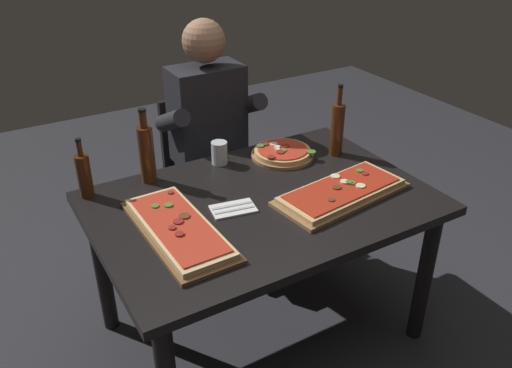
{
  "coord_description": "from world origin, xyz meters",
  "views": [
    {
      "loc": [
        -1.0,
        -1.64,
        1.89
      ],
      "look_at": [
        0.0,
        0.05,
        0.79
      ],
      "focal_mm": 37.31,
      "sensor_mm": 36.0,
      "label": 1
    }
  ],
  "objects_px": {
    "dining_table": "(262,218)",
    "oil_bottle_amber": "(147,152)",
    "wine_bottle_dark": "(84,175)",
    "vinegar_bottle_green": "(337,128)",
    "pizza_rectangular_left": "(178,228)",
    "diner_chair": "(204,166)",
    "pizza_rectangular_front": "(342,192)",
    "pizza_round_far": "(282,153)",
    "seated_diner": "(212,132)",
    "tumbler_near_camera": "(219,153)"
  },
  "relations": [
    {
      "from": "dining_table",
      "to": "pizza_rectangular_left",
      "type": "xyz_separation_m",
      "value": [
        -0.4,
        -0.05,
        0.11
      ]
    },
    {
      "from": "pizza_round_far",
      "to": "tumbler_near_camera",
      "type": "relative_size",
      "value": 2.79
    },
    {
      "from": "diner_chair",
      "to": "seated_diner",
      "type": "xyz_separation_m",
      "value": [
        -0.0,
        -0.12,
        0.26
      ]
    },
    {
      "from": "dining_table",
      "to": "oil_bottle_amber",
      "type": "bearing_deg",
      "value": 131.34
    },
    {
      "from": "pizza_rectangular_front",
      "to": "pizza_round_far",
      "type": "distance_m",
      "value": 0.45
    },
    {
      "from": "wine_bottle_dark",
      "to": "oil_bottle_amber",
      "type": "xyz_separation_m",
      "value": [
        0.28,
        -0.0,
        0.04
      ]
    },
    {
      "from": "pizza_rectangular_front",
      "to": "oil_bottle_amber",
      "type": "relative_size",
      "value": 1.81
    },
    {
      "from": "pizza_rectangular_front",
      "to": "oil_bottle_amber",
      "type": "xyz_separation_m",
      "value": [
        -0.65,
        0.54,
        0.12
      ]
    },
    {
      "from": "wine_bottle_dark",
      "to": "seated_diner",
      "type": "xyz_separation_m",
      "value": [
        0.75,
        0.33,
        -0.1
      ]
    },
    {
      "from": "pizza_rectangular_front",
      "to": "oil_bottle_amber",
      "type": "distance_m",
      "value": 0.86
    },
    {
      "from": "pizza_rectangular_front",
      "to": "vinegar_bottle_green",
      "type": "relative_size",
      "value": 1.74
    },
    {
      "from": "diner_chair",
      "to": "seated_diner",
      "type": "distance_m",
      "value": 0.28
    },
    {
      "from": "pizza_rectangular_left",
      "to": "oil_bottle_amber",
      "type": "bearing_deg",
      "value": 83.33
    },
    {
      "from": "oil_bottle_amber",
      "to": "seated_diner",
      "type": "relative_size",
      "value": 0.26
    },
    {
      "from": "vinegar_bottle_green",
      "to": "seated_diner",
      "type": "relative_size",
      "value": 0.27
    },
    {
      "from": "pizza_rectangular_front",
      "to": "diner_chair",
      "type": "distance_m",
      "value": 1.05
    },
    {
      "from": "pizza_rectangular_left",
      "to": "diner_chair",
      "type": "xyz_separation_m",
      "value": [
        0.53,
        0.91,
        -0.27
      ]
    },
    {
      "from": "dining_table",
      "to": "tumbler_near_camera",
      "type": "distance_m",
      "value": 0.42
    },
    {
      "from": "pizza_rectangular_left",
      "to": "wine_bottle_dark",
      "type": "relative_size",
      "value": 2.26
    },
    {
      "from": "diner_chair",
      "to": "seated_diner",
      "type": "bearing_deg",
      "value": -90.0
    },
    {
      "from": "pizza_rectangular_left",
      "to": "diner_chair",
      "type": "height_order",
      "value": "diner_chair"
    },
    {
      "from": "dining_table",
      "to": "oil_bottle_amber",
      "type": "height_order",
      "value": "oil_bottle_amber"
    },
    {
      "from": "vinegar_bottle_green",
      "to": "diner_chair",
      "type": "distance_m",
      "value": 0.87
    },
    {
      "from": "wine_bottle_dark",
      "to": "pizza_rectangular_front",
      "type": "bearing_deg",
      "value": -30.51
    },
    {
      "from": "pizza_rectangular_left",
      "to": "oil_bottle_amber",
      "type": "height_order",
      "value": "oil_bottle_amber"
    },
    {
      "from": "pizza_round_far",
      "to": "vinegar_bottle_green",
      "type": "height_order",
      "value": "vinegar_bottle_green"
    },
    {
      "from": "pizza_round_far",
      "to": "vinegar_bottle_green",
      "type": "xyz_separation_m",
      "value": [
        0.24,
        -0.11,
        0.12
      ]
    },
    {
      "from": "tumbler_near_camera",
      "to": "diner_chair",
      "type": "distance_m",
      "value": 0.57
    },
    {
      "from": "seated_diner",
      "to": "pizza_round_far",
      "type": "bearing_deg",
      "value": -68.8
    },
    {
      "from": "tumbler_near_camera",
      "to": "seated_diner",
      "type": "height_order",
      "value": "seated_diner"
    },
    {
      "from": "pizza_rectangular_front",
      "to": "pizza_rectangular_left",
      "type": "distance_m",
      "value": 0.71
    },
    {
      "from": "pizza_round_far",
      "to": "oil_bottle_amber",
      "type": "height_order",
      "value": "oil_bottle_amber"
    },
    {
      "from": "dining_table",
      "to": "vinegar_bottle_green",
      "type": "height_order",
      "value": "vinegar_bottle_green"
    },
    {
      "from": "oil_bottle_amber",
      "to": "diner_chair",
      "type": "height_order",
      "value": "oil_bottle_amber"
    },
    {
      "from": "pizza_rectangular_left",
      "to": "seated_diner",
      "type": "xyz_separation_m",
      "value": [
        0.53,
        0.79,
        -0.02
      ]
    },
    {
      "from": "oil_bottle_amber",
      "to": "seated_diner",
      "type": "xyz_separation_m",
      "value": [
        0.48,
        0.34,
        -0.14
      ]
    },
    {
      "from": "tumbler_near_camera",
      "to": "wine_bottle_dark",
      "type": "bearing_deg",
      "value": 178.94
    },
    {
      "from": "wine_bottle_dark",
      "to": "diner_chair",
      "type": "distance_m",
      "value": 0.95
    },
    {
      "from": "vinegar_bottle_green",
      "to": "diner_chair",
      "type": "bearing_deg",
      "value": 121.6
    },
    {
      "from": "dining_table",
      "to": "pizza_rectangular_front",
      "type": "xyz_separation_m",
      "value": [
        0.31,
        -0.15,
        0.12
      ]
    },
    {
      "from": "dining_table",
      "to": "diner_chair",
      "type": "height_order",
      "value": "diner_chair"
    },
    {
      "from": "wine_bottle_dark",
      "to": "vinegar_bottle_green",
      "type": "bearing_deg",
      "value": -10.29
    },
    {
      "from": "pizza_rectangular_left",
      "to": "diner_chair",
      "type": "distance_m",
      "value": 1.08
    },
    {
      "from": "pizza_rectangular_front",
      "to": "pizza_round_far",
      "type": "bearing_deg",
      "value": 91.19
    },
    {
      "from": "vinegar_bottle_green",
      "to": "pizza_rectangular_left",
      "type": "bearing_deg",
      "value": -165.54
    },
    {
      "from": "pizza_rectangular_left",
      "to": "seated_diner",
      "type": "relative_size",
      "value": 0.45
    },
    {
      "from": "vinegar_bottle_green",
      "to": "wine_bottle_dark",
      "type": "bearing_deg",
      "value": 169.71
    },
    {
      "from": "seated_diner",
      "to": "pizza_rectangular_left",
      "type": "bearing_deg",
      "value": -123.94
    },
    {
      "from": "wine_bottle_dark",
      "to": "oil_bottle_amber",
      "type": "bearing_deg",
      "value": -1.0
    },
    {
      "from": "pizza_rectangular_left",
      "to": "tumbler_near_camera",
      "type": "distance_m",
      "value": 0.59
    }
  ]
}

